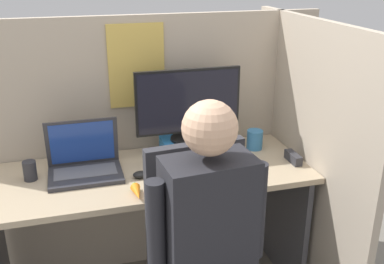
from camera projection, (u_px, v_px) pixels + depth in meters
name	position (u px, v px, depth m)	size (l,w,h in m)	color
cubicle_panel_back	(138.00, 149.00, 2.54)	(2.12, 0.05, 1.49)	tan
cubicle_panel_right	(304.00, 160.00, 2.40)	(0.04, 1.23, 1.49)	tan
desk	(150.00, 203.00, 2.31)	(1.62, 0.61, 0.76)	tan
paper_box	(189.00, 147.00, 2.43)	(0.28, 0.20, 0.09)	#236BAD
monitor	(188.00, 104.00, 2.34)	(0.56, 0.19, 0.39)	black
laptop	(85.00, 165.00, 2.20)	(0.35, 0.25, 0.26)	#2D2D33
mouse	(140.00, 175.00, 2.18)	(0.07, 0.05, 0.03)	black
stapler	(293.00, 158.00, 2.34)	(0.04, 0.13, 0.05)	#2D2D33
carrot_toy	(137.00, 192.00, 2.00)	(0.05, 0.13, 0.05)	orange
person	(211.00, 244.00, 1.67)	(0.48, 0.42, 1.31)	black
coffee_mug	(255.00, 140.00, 2.50)	(0.09, 0.09, 0.11)	teal
pen_cup	(30.00, 171.00, 2.14)	(0.06, 0.06, 0.10)	#28282D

